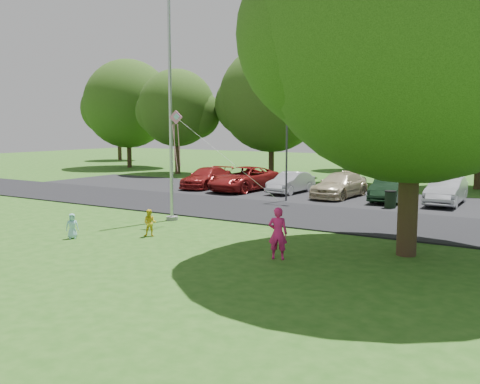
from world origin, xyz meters
The scene contains 14 objects.
ground centered at (0.00, 0.00, 0.00)m, with size 120.00×120.00×0.00m, color #285A17.
park_road centered at (0.00, 9.00, 0.03)m, with size 60.00×6.00×0.06m, color black.
parking_strip centered at (0.00, 15.50, 0.03)m, with size 42.00×7.00×0.06m, color black.
flagpole centered at (-3.50, 5.00, 4.17)m, with size 0.50×0.50×10.00m.
street_lamp centered at (-1.60, 12.56, 3.12)m, with size 1.46×0.20×5.20m.
trash_can centered at (3.66, 13.00, 0.46)m, with size 0.57×0.57×0.91m.
big_tree centered at (6.71, 3.87, 7.05)m, with size 10.56×10.06×12.35m.
tree_row centered at (1.59, 24.23, 5.71)m, with size 64.35×11.94×10.88m.
horizon_trees centered at (4.06, 33.88, 4.30)m, with size 77.46×7.20×7.02m.
parked_cars centered at (-0.85, 15.40, 0.75)m, with size 19.97×5.48×1.47m.
woman centered at (3.58, 1.37, 0.81)m, with size 0.59×0.39×1.62m, color #E41E70.
child_yellow centered at (-1.99, 1.86, 0.51)m, with size 0.49×0.39×1.02m, color yellow.
child_blue centered at (-4.16, 0.11, 0.46)m, with size 0.45×0.29×0.92m, color #98D8EA.
kite centered at (-2.42, 4.14, 3.90)m, with size 6.46×3.11×2.86m.
Camera 1 is at (11.03, -12.85, 4.08)m, focal length 40.00 mm.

